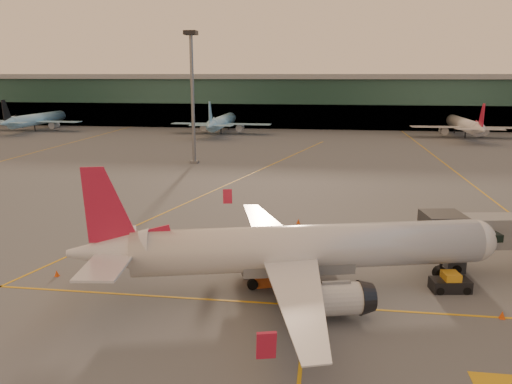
# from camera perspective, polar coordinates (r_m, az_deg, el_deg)

# --- Properties ---
(ground) EXTENTS (600.00, 600.00, 0.00)m
(ground) POSITION_cam_1_polar(r_m,az_deg,el_deg) (35.87, -2.92, -15.83)
(ground) COLOR #4C4F54
(ground) RESTS_ON ground
(taxi_markings) EXTENTS (100.12, 173.00, 0.01)m
(taxi_markings) POSITION_cam_1_polar(r_m,az_deg,el_deg) (78.39, -2.10, 0.42)
(taxi_markings) COLOR gold
(taxi_markings) RESTS_ON ground
(terminal) EXTENTS (400.00, 20.00, 17.60)m
(terminal) POSITION_cam_1_polar(r_m,az_deg,el_deg) (172.87, 6.01, 10.33)
(terminal) COLOR #19382D
(terminal) RESTS_ON ground
(mast_west_near) EXTENTS (2.40, 2.40, 25.60)m
(mast_west_near) POSITION_cam_1_polar(r_m,az_deg,el_deg) (100.24, -7.29, 11.70)
(mast_west_near) COLOR slate
(mast_west_near) RESTS_ON ground
(distant_aircraft_row) EXTENTS (350.00, 34.00, 13.00)m
(distant_aircraft_row) POSITION_cam_1_polar(r_m,az_deg,el_deg) (149.85, 9.77, 6.41)
(distant_aircraft_row) COLOR #8DC9EC
(distant_aircraft_row) RESTS_ON ground
(main_airplane) EXTENTS (34.96, 31.87, 10.71)m
(main_airplane) POSITION_cam_1_polar(r_m,az_deg,el_deg) (41.12, 4.47, -6.61)
(main_airplane) COLOR silver
(main_airplane) RESTS_ON ground
(catering_truck) EXTENTS (6.27, 4.33, 4.48)m
(catering_truck) POSITION_cam_1_polar(r_m,az_deg,el_deg) (42.71, 1.33, -7.14)
(catering_truck) COLOR #BD4F1B
(catering_truck) RESTS_ON ground
(pushback_tug) EXTENTS (3.34, 2.15, 1.61)m
(pushback_tug) POSITION_cam_1_polar(r_m,az_deg,el_deg) (44.74, 21.33, -9.72)
(pushback_tug) COLOR black
(pushback_tug) RESTS_ON ground
(cone_tail) EXTENTS (0.43, 0.43, 0.55)m
(cone_tail) POSITION_cam_1_polar(r_m,az_deg,el_deg) (48.13, -21.81, -8.62)
(cone_tail) COLOR #E04A0B
(cone_tail) RESTS_ON ground
(cone_wing_left) EXTENTS (0.46, 0.46, 0.59)m
(cone_wing_left) POSITION_cam_1_polar(r_m,az_deg,el_deg) (60.12, 4.86, -3.35)
(cone_wing_left) COLOR #E04A0B
(cone_wing_left) RESTS_ON ground
(cone_fwd) EXTENTS (0.45, 0.45, 0.58)m
(cone_fwd) POSITION_cam_1_polar(r_m,az_deg,el_deg) (41.71, 26.32, -12.49)
(cone_fwd) COLOR #E04A0B
(cone_fwd) RESTS_ON ground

